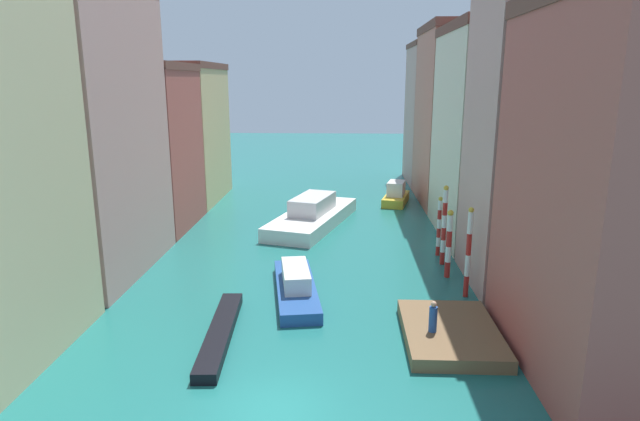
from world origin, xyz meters
name	(u,v)px	position (x,y,z in m)	size (l,w,h in m)	color
ground_plane	(313,227)	(0.00, 24.50, 0.00)	(154.00, 154.00, 0.00)	#1E6B66
building_left_1	(72,128)	(-13.46, 13.93, 8.72)	(7.75, 11.54, 17.42)	tan
building_left_2	(140,147)	(-13.46, 24.21, 6.37)	(7.75, 8.99, 12.71)	#B25147
building_left_3	(179,133)	(-13.46, 34.23, 6.51)	(7.75, 11.09, 13.00)	#DBB77A
building_right_0	(638,189)	(13.46, 3.50, 7.43)	(7.75, 11.22, 14.83)	#B25147
building_right_1	(547,138)	(13.46, 13.07, 8.34)	(7.75, 7.30, 16.67)	tan
building_right_2	(497,133)	(13.46, 22.67, 7.69)	(7.75, 11.66, 15.35)	beige
building_right_3	(463,116)	(13.46, 34.33, 8.20)	(7.75, 11.38, 16.36)	#C6705B
building_right_4	(443,114)	(13.46, 44.67, 7.72)	(7.75, 9.49, 15.42)	tan
waterfront_dock	(450,333)	(7.27, 5.65, 0.30)	(4.18, 6.02, 0.60)	brown
person_on_dock	(433,318)	(6.37, 5.18, 1.26)	(0.36, 0.36, 1.43)	#234C93
mooring_pole_0	(468,252)	(9.05, 10.66, 2.54)	(0.29, 0.29, 4.99)	red
mooring_pole_1	(449,243)	(8.59, 13.60, 2.12)	(0.36, 0.36, 4.12)	red
mooring_pole_2	(444,225)	(8.71, 15.92, 2.61)	(0.32, 0.32, 5.12)	red
mooring_pole_3	(439,226)	(8.73, 17.70, 2.05)	(0.29, 0.29, 4.01)	red
vaporetto_white	(313,215)	(-0.09, 25.05, 0.82)	(7.23, 12.73, 2.39)	white
gondola_black	(220,332)	(-3.18, 5.35, 0.25)	(1.51, 8.08, 0.49)	black
motorboat_0	(296,285)	(-0.17, 10.51, 0.57)	(3.29, 8.18, 1.59)	#234C93
motorboat_1	(396,195)	(7.37, 33.21, 0.78)	(3.09, 5.44, 2.10)	gold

